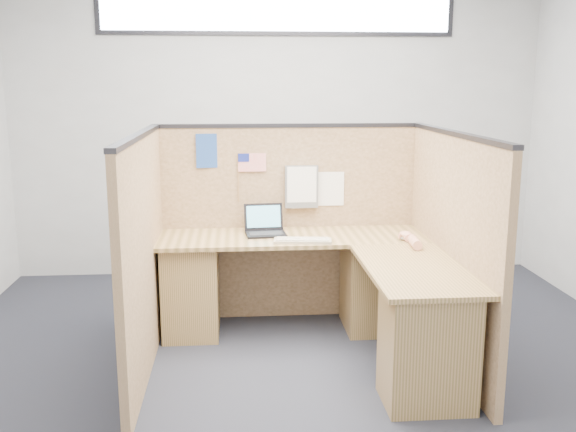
{
  "coord_description": "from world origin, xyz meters",
  "views": [
    {
      "loc": [
        -0.41,
        -3.89,
        1.83
      ],
      "look_at": [
        -0.05,
        0.5,
        0.92
      ],
      "focal_mm": 40.0,
      "sensor_mm": 36.0,
      "label": 1
    }
  ],
  "objects": [
    {
      "name": "american_flag",
      "position": [
        -0.31,
        0.96,
        1.23
      ],
      "size": [
        0.22,
        0.01,
        0.37
      ],
      "color": "olive",
      "rests_on": "cubicle_partitions"
    },
    {
      "name": "cubicle_partitions",
      "position": [
        0.0,
        0.43,
        0.77
      ],
      "size": [
        2.06,
        1.83,
        1.53
      ],
      "color": "brown",
      "rests_on": "floor"
    },
    {
      "name": "keyboard",
      "position": [
        0.06,
        0.48,
        0.74
      ],
      "size": [
        0.42,
        0.18,
        0.03
      ],
      "rotation": [
        0.0,
        0.0,
        -0.12
      ],
      "color": "gray",
      "rests_on": "l_desk"
    },
    {
      "name": "blue_poster",
      "position": [
        -0.61,
        0.97,
        1.33
      ],
      "size": [
        0.19,
        0.03,
        0.26
      ],
      "primitive_type": "cube",
      "rotation": [
        0.0,
        0.0,
        0.13
      ],
      "color": "navy",
      "rests_on": "cubicle_partitions"
    },
    {
      "name": "laptop",
      "position": [
        -0.19,
        0.77,
        0.78
      ],
      "size": [
        0.31,
        0.3,
        0.21
      ],
      "rotation": [
        0.0,
        0.0,
        0.08
      ],
      "color": "black",
      "rests_on": "l_desk"
    },
    {
      "name": "wall_front",
      "position": [
        0.0,
        -2.25,
        1.4
      ],
      "size": [
        5.0,
        0.0,
        5.0
      ],
      "primitive_type": "plane",
      "rotation": [
        -1.57,
        0.0,
        0.0
      ],
      "color": "#ACAEB2",
      "rests_on": "floor"
    },
    {
      "name": "file_holder",
      "position": [
        0.09,
        0.94,
        1.05
      ],
      "size": [
        0.25,
        0.05,
        0.33
      ],
      "color": "slate",
      "rests_on": "cubicle_partitions"
    },
    {
      "name": "wall_back",
      "position": [
        0.0,
        2.25,
        1.4
      ],
      "size": [
        5.0,
        0.0,
        5.0
      ],
      "primitive_type": "plane",
      "rotation": [
        1.57,
        0.0,
        0.0
      ],
      "color": "#ACAEB2",
      "rests_on": "floor"
    },
    {
      "name": "l_desk",
      "position": [
        0.18,
        0.29,
        0.39
      ],
      "size": [
        1.95,
        1.75,
        0.73
      ],
      "color": "brown",
      "rests_on": "floor"
    },
    {
      "name": "paper_right",
      "position": [
        0.13,
        0.97,
        1.01
      ],
      "size": [
        0.2,
        0.03,
        0.26
      ],
      "primitive_type": "cube",
      "rotation": [
        0.0,
        0.0,
        0.11
      ],
      "color": "white",
      "rests_on": "cubicle_partitions"
    },
    {
      "name": "floor",
      "position": [
        0.0,
        0.0,
        0.0
      ],
      "size": [
        5.0,
        5.0,
        0.0
      ],
      "primitive_type": "plane",
      "color": "black",
      "rests_on": "ground"
    },
    {
      "name": "clerestory_window",
      "position": [
        0.0,
        2.23,
        2.45
      ],
      "size": [
        3.3,
        0.04,
        0.38
      ],
      "color": "#232328",
      "rests_on": "wall_back"
    },
    {
      "name": "mouse",
      "position": [
        0.79,
        0.48,
        0.75
      ],
      "size": [
        0.11,
        0.09,
        0.04
      ],
      "primitive_type": "ellipsoid",
      "rotation": [
        0.0,
        0.0,
        -0.33
      ],
      "color": "#B8B8BD",
      "rests_on": "l_desk"
    },
    {
      "name": "hand_forearm",
      "position": [
        0.8,
        0.35,
        0.76
      ],
      "size": [
        0.1,
        0.35,
        0.07
      ],
      "color": "#E09F7B",
      "rests_on": "l_desk"
    },
    {
      "name": "paper_left",
      "position": [
        0.32,
        0.97,
        1.03
      ],
      "size": [
        0.21,
        0.01,
        0.26
      ],
      "primitive_type": "cube",
      "rotation": [
        0.0,
        0.0,
        -0.02
      ],
      "color": "white",
      "rests_on": "cubicle_partitions"
    }
  ]
}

